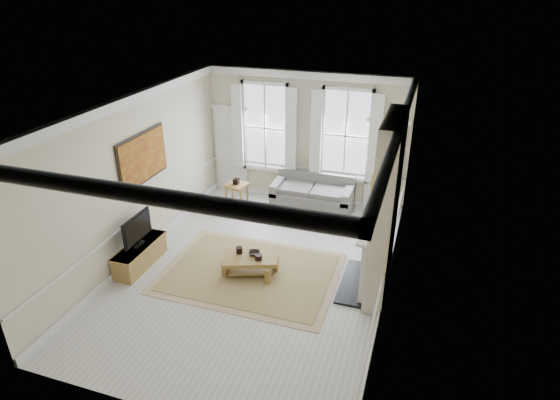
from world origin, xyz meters
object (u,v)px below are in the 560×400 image
(sofa, at_px, (313,195))
(coffee_table, at_px, (250,260))
(side_table, at_px, (237,188))
(tv_stand, at_px, (140,255))

(sofa, xyz_separation_m, coffee_table, (-0.45, -3.22, -0.05))
(sofa, xyz_separation_m, side_table, (-1.93, -0.43, 0.12))
(tv_stand, bearing_deg, coffee_table, 10.91)
(sofa, bearing_deg, coffee_table, -98.00)
(side_table, distance_m, coffee_table, 3.16)
(coffee_table, bearing_deg, sofa, 61.97)
(coffee_table, bearing_deg, side_table, 97.80)
(sofa, bearing_deg, tv_stand, -126.61)
(sofa, distance_m, tv_stand, 4.56)
(sofa, relative_size, tv_stand, 1.49)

